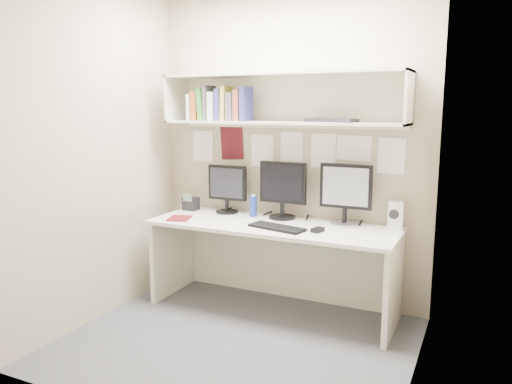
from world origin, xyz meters
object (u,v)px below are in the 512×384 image
at_px(monitor_center, 283,188).
at_px(maroon_notebook, 179,218).
at_px(desk, 273,267).
at_px(monitor_right, 346,192).
at_px(speaker, 395,216).
at_px(keyboard, 277,227).
at_px(monitor_left, 227,187).
at_px(desk_phone, 191,203).

height_order(monitor_center, maroon_notebook, monitor_center).
bearing_deg(desk, monitor_center, 91.79).
bearing_deg(monitor_right, speaker, 0.98).
relative_size(speaker, maroon_notebook, 1.02).
bearing_deg(keyboard, monitor_right, 53.20).
xyz_separation_m(desk, maroon_notebook, (-0.78, -0.18, 0.37)).
height_order(monitor_left, desk_phone, monitor_left).
bearing_deg(keyboard, desk, 135.79).
bearing_deg(monitor_right, desk_phone, -178.45).
distance_m(monitor_left, monitor_center, 0.53).
distance_m(monitor_right, desk_phone, 1.43).
height_order(speaker, maroon_notebook, speaker).
height_order(monitor_left, maroon_notebook, monitor_left).
distance_m(monitor_left, speaker, 1.46).
bearing_deg(monitor_right, monitor_left, 179.65).
height_order(desk, speaker, speaker).
distance_m(monitor_center, desk_phone, 0.90).
bearing_deg(monitor_left, desk_phone, -173.20).
relative_size(monitor_left, monitor_right, 0.87).
bearing_deg(maroon_notebook, keyboard, -14.26).
distance_m(desk, keyboard, 0.41).
height_order(monitor_center, monitor_right, monitor_right).
distance_m(monitor_left, maroon_notebook, 0.52).
relative_size(monitor_center, monitor_right, 0.98).
bearing_deg(maroon_notebook, desk, -3.22).
bearing_deg(desk_phone, monitor_right, 8.74).
bearing_deg(monitor_center, monitor_right, 1.05).
distance_m(monitor_left, desk_phone, 0.39).
bearing_deg(keyboard, maroon_notebook, -165.31).
height_order(speaker, desk_phone, speaker).
height_order(monitor_center, keyboard, monitor_center).
bearing_deg(monitor_center, speaker, 1.60).
xyz_separation_m(keyboard, speaker, (0.82, 0.38, 0.10)).
xyz_separation_m(desk, keyboard, (0.10, -0.15, 0.37)).
relative_size(monitor_left, keyboard, 0.94).
bearing_deg(maroon_notebook, speaker, -2.71).
height_order(monitor_right, desk_phone, monitor_right).
bearing_deg(desk_phone, desk, -4.17).
xyz_separation_m(monitor_right, keyboard, (-0.43, -0.37, -0.25)).
distance_m(monitor_left, monitor_right, 1.06).
bearing_deg(monitor_left, keyboard, -31.03).
xyz_separation_m(speaker, maroon_notebook, (-1.69, -0.41, -0.10)).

